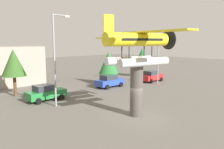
# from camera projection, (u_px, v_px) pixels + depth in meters

# --- Properties ---
(ground_plane) EXTENTS (140.00, 140.00, 0.00)m
(ground_plane) POSITION_uv_depth(u_px,v_px,m) (136.00, 115.00, 19.89)
(ground_plane) COLOR #605B54
(display_pedestal) EXTENTS (1.10, 1.10, 4.39)m
(display_pedestal) POSITION_uv_depth(u_px,v_px,m) (136.00, 91.00, 19.57)
(display_pedestal) COLOR #4C4742
(display_pedestal) RESTS_ON ground
(floatplane_monument) EXTENTS (7.14, 10.41, 4.00)m
(floatplane_monument) POSITION_uv_depth(u_px,v_px,m) (138.00, 45.00, 19.08)
(floatplane_monument) COLOR silver
(floatplane_monument) RESTS_ON display_pedestal
(car_mid_green) EXTENTS (4.20, 2.02, 1.76)m
(car_mid_green) POSITION_uv_depth(u_px,v_px,m) (46.00, 93.00, 24.80)
(car_mid_green) COLOR #237A38
(car_mid_green) RESTS_ON ground
(car_far_blue) EXTENTS (4.20, 2.02, 1.76)m
(car_far_blue) POSITION_uv_depth(u_px,v_px,m) (110.00, 81.00, 32.04)
(car_far_blue) COLOR #2847B7
(car_far_blue) RESTS_ON ground
(car_distant_red) EXTENTS (4.20, 2.02, 1.76)m
(car_distant_red) POSITION_uv_depth(u_px,v_px,m) (152.00, 76.00, 36.59)
(car_distant_red) COLOR red
(car_distant_red) RESTS_ON ground
(streetlight_primary) EXTENTS (1.84, 0.28, 8.98)m
(streetlight_primary) POSITION_uv_depth(u_px,v_px,m) (56.00, 54.00, 22.06)
(streetlight_primary) COLOR gray
(streetlight_primary) RESTS_ON ground
(streetlight_secondary) EXTENTS (1.84, 0.28, 8.12)m
(streetlight_secondary) POSITION_uv_depth(u_px,v_px,m) (159.00, 53.00, 33.73)
(streetlight_secondary) COLOR gray
(streetlight_secondary) RESTS_ON ground
(tree_east) EXTENTS (2.81, 2.81, 5.51)m
(tree_east) POSITION_uv_depth(u_px,v_px,m) (14.00, 63.00, 26.39)
(tree_east) COLOR brown
(tree_east) RESTS_ON ground
(tree_center_back) EXTENTS (2.92, 2.92, 4.89)m
(tree_center_back) POSITION_uv_depth(u_px,v_px,m) (109.00, 63.00, 33.80)
(tree_center_back) COLOR brown
(tree_center_back) RESTS_ON ground
(tree_far_east) EXTENTS (2.76, 2.76, 5.16)m
(tree_far_east) POSITION_uv_depth(u_px,v_px,m) (142.00, 57.00, 41.24)
(tree_far_east) COLOR brown
(tree_far_east) RESTS_ON ground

